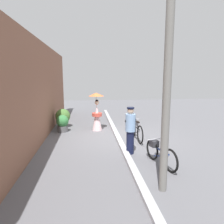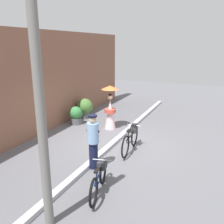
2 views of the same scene
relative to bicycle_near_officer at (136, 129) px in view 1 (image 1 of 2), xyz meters
name	(u,v)px [view 1 (image 1 of 2)]	position (x,y,z in m)	size (l,w,h in m)	color
ground_plane	(117,138)	(0.30, 0.74, -0.44)	(30.00, 30.00, 0.00)	slate
building_wall	(37,92)	(0.30, 4.04, 1.59)	(14.00, 0.40, 4.08)	brown
sidewalk_curb	(117,136)	(0.30, 0.74, -0.38)	(14.00, 0.20, 0.12)	#B2B2B7
bicycle_near_officer	(136,129)	(0.00, 0.00, 0.00)	(1.79, 0.48, 0.84)	black
bicycle_far_side	(160,152)	(-2.62, -0.14, -0.06)	(1.60, 0.56, 0.74)	black
person_officer	(130,129)	(-1.62, 0.57, 0.42)	(0.34, 0.38, 1.63)	#141938
person_with_parasol	(97,112)	(1.72, 1.58, 0.47)	(0.74, 0.74, 1.87)	silver
potted_plant_by_door	(63,123)	(1.63, 3.25, -0.02)	(0.60, 0.58, 0.82)	#59595B
potted_plant_small	(63,117)	(2.59, 3.33, 0.09)	(0.79, 0.77, 0.98)	#59595B
utility_pole	(167,88)	(-4.03, 0.27, 1.96)	(0.18, 0.18, 4.80)	slate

